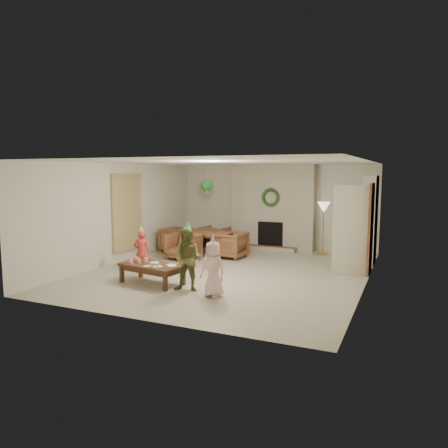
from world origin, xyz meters
The scene contains 56 objects.
floor centered at (0.00, 0.00, 0.00)m, with size 7.00×7.00×0.00m, color #B7B29E.
ceiling centered at (0.00, 0.00, 2.50)m, with size 7.00×7.00×0.00m, color white.
wall_back centered at (0.00, 3.50, 1.25)m, with size 7.00×7.00×0.00m, color silver.
wall_front centered at (0.00, -3.50, 1.25)m, with size 7.00×7.00×0.00m, color silver.
wall_left centered at (-3.00, 0.00, 1.25)m, with size 7.00×7.00×0.00m, color silver.
wall_right centered at (3.00, 0.00, 1.25)m, with size 7.00×7.00×0.00m, color silver.
fireplace_mass centered at (0.00, 3.30, 1.25)m, with size 2.50×0.40×2.50m, color #532E16.
fireplace_hearth centered at (0.00, 2.95, 0.06)m, with size 1.60×0.30×0.12m, color #5F281A.
fireplace_firebox centered at (0.00, 3.12, 0.45)m, with size 0.75×0.12×0.75m, color black.
fireplace_wreath centered at (0.00, 3.07, 1.55)m, with size 0.54×0.54×0.10m, color #1C4319.
floor_lamp_base centered at (1.56, 3.00, 0.01)m, with size 0.27×0.27×0.03m, color gold.
floor_lamp_post centered at (1.56, 3.00, 0.68)m, with size 0.03×0.03×1.32m, color gold.
floor_lamp_shade centered at (1.56, 3.00, 1.32)m, with size 0.35×0.35×0.29m, color beige.
bookshelf_carcass centered at (2.84, 2.30, 1.10)m, with size 0.30×1.00×2.20m, color white.
bookshelf_shelf_a centered at (2.82, 2.30, 0.45)m, with size 0.30×0.92×0.03m, color white.
bookshelf_shelf_b centered at (2.82, 2.30, 0.85)m, with size 0.30×0.92×0.03m, color white.
bookshelf_shelf_c centered at (2.82, 2.30, 1.25)m, with size 0.30×0.92×0.03m, color white.
bookshelf_shelf_d centered at (2.82, 2.30, 1.65)m, with size 0.30×0.92×0.03m, color white.
books_row_lower centered at (2.80, 2.15, 0.59)m, with size 0.20×0.40×0.24m, color #A3421E.
books_row_mid centered at (2.80, 2.35, 0.99)m, with size 0.20×0.44×0.24m, color #245884.
books_row_upper centered at (2.80, 2.20, 1.38)m, with size 0.20×0.36×0.22m, color #9F9722.
door_frame centered at (2.96, 1.20, 1.02)m, with size 0.05×0.86×2.04m, color brown.
door_leaf centered at (2.58, 0.82, 1.00)m, with size 0.05×0.80×2.00m, color beige.
curtain_panel centered at (-2.96, 0.20, 1.25)m, with size 0.06×1.20×2.00m, color #C0BA88.
dining_table centered at (-1.58, 1.61, 0.32)m, with size 1.80×1.00×0.63m, color brown.
dining_chair_near centered at (-1.66, 0.82, 0.35)m, with size 0.75×0.77×0.70m, color brown.
dining_chair_far centered at (-1.49, 2.39, 0.35)m, with size 0.75×0.77×0.70m, color brown.
dining_chair_left centered at (-2.36, 1.69, 0.35)m, with size 0.75×0.77×0.70m, color brown.
dining_chair_right centered at (-0.60, 1.51, 0.35)m, with size 0.75×0.77×0.70m, color brown.
hanging_plant_cord centered at (-1.30, 1.50, 2.15)m, with size 0.01×0.01×0.70m, color tan.
hanging_plant_pot centered at (-1.30, 1.50, 1.80)m, with size 0.16×0.16×0.12m, color brown.
hanging_plant_foliage centered at (-1.30, 1.50, 1.92)m, with size 0.32×0.32×0.32m, color #1B5222.
coffee_table_top centered at (-1.03, -1.60, 0.38)m, with size 1.33×0.67×0.06m, color #4B2E19.
coffee_table_apron centered at (-1.03, -1.60, 0.31)m, with size 1.23×0.56×0.08m, color #4B2E19.
coffee_leg_fl centered at (-1.67, -1.76, 0.17)m, with size 0.07×0.07×0.35m, color #4B2E19.
coffee_leg_fr centered at (-0.48, -1.97, 0.17)m, with size 0.07×0.07×0.35m, color #4B2E19.
coffee_leg_bl centered at (-1.57, -1.23, 0.17)m, with size 0.07×0.07×0.35m, color #4B2E19.
coffee_leg_br centered at (-0.38, -1.44, 0.17)m, with size 0.07×0.07×0.35m, color #4B2E19.
cup_a centered at (-1.56, -1.66, 0.46)m, with size 0.07×0.07×0.09m, color white.
cup_b centered at (-1.52, -1.46, 0.46)m, with size 0.07×0.07×0.09m, color white.
cup_c centered at (-1.45, -1.73, 0.46)m, with size 0.07×0.07×0.09m, color white.
cup_d centered at (-1.41, -1.53, 0.46)m, with size 0.07×0.07×0.09m, color white.
cup_e centered at (-1.29, -1.68, 0.46)m, with size 0.07×0.07×0.09m, color white.
cup_f centered at (-1.25, -1.48, 0.46)m, with size 0.07×0.07×0.09m, color white.
plate_a centered at (-1.06, -1.47, 0.41)m, with size 0.18×0.18×0.01m, color white.
plate_b centered at (-0.79, -1.75, 0.41)m, with size 0.18×0.18×0.01m, color white.
plate_c centered at (-0.56, -1.58, 0.41)m, with size 0.18×0.18×0.01m, color white.
food_scoop centered at (-0.79, -1.75, 0.45)m, with size 0.07×0.07×0.07m, color tan.
napkin_left centered at (-1.01, -1.79, 0.41)m, with size 0.15×0.15×0.01m, color #E1A5AE.
napkin_right centered at (-0.64, -1.48, 0.41)m, with size 0.15×0.15×0.01m, color #E1A5AE.
child_red centered at (-1.79, -0.86, 0.48)m, with size 0.35×0.23×0.97m, color red.
party_hat_red centered at (-1.79, -0.86, 1.01)m, with size 0.13×0.13×0.18m, color #E8EA4E.
child_plaid centered at (-0.08, -1.77, 0.61)m, with size 0.59×0.46×1.22m, color brown.
party_hat_plaid centered at (-0.08, -1.77, 1.27)m, with size 0.14×0.14×0.20m, color #4FB860.
child_pink centered at (0.50, -1.90, 0.51)m, with size 0.50×0.33×1.03m, color beige.
party_hat_pink centered at (0.50, -1.90, 1.07)m, with size 0.13×0.13×0.19m, color #AFB0B6.
Camera 1 is at (3.78, -8.77, 2.28)m, focal length 34.02 mm.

